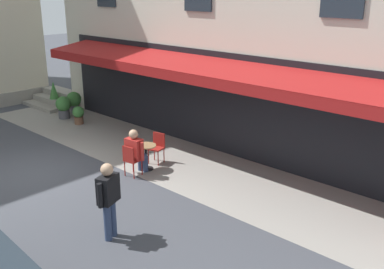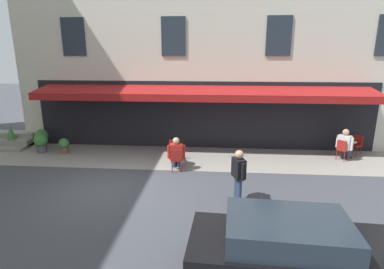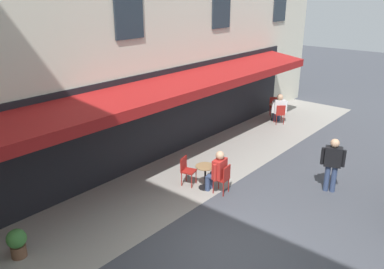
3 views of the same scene
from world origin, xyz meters
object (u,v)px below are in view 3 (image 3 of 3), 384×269
(cafe_chair_red_kerbside, at_px, (274,105))
(cafe_table_mid_terrace, at_px, (205,174))
(cafe_chair_red_near_door, at_px, (186,168))
(seated_patron_in_white, at_px, (279,108))
(seated_companion_in_red, at_px, (217,170))
(cafe_table_near_entrance, at_px, (276,110))
(cafe_chair_red_corner_right, at_px, (280,113))
(walking_pedestrian_in_black, at_px, (333,161))
(cafe_chair_red_under_awning, at_px, (224,177))
(potted_plant_entrance_left, at_px, (17,242))

(cafe_chair_red_kerbside, bearing_deg, cafe_table_mid_terrace, 14.44)
(cafe_table_mid_terrace, distance_m, cafe_chair_red_near_door, 0.63)
(seated_patron_in_white, xyz_separation_m, seated_companion_in_red, (7.06, 1.77, -0.01))
(cafe_chair_red_near_door, bearing_deg, cafe_table_mid_terrace, 105.97)
(cafe_table_near_entrance, distance_m, cafe_chair_red_corner_right, 0.63)
(walking_pedestrian_in_black, bearing_deg, seated_companion_in_red, -49.18)
(cafe_table_mid_terrace, height_order, walking_pedestrian_in_black, walking_pedestrian_in_black)
(cafe_table_near_entrance, distance_m, walking_pedestrian_in_black, 6.94)
(cafe_chair_red_under_awning, bearing_deg, potted_plant_entrance_left, -18.69)
(cafe_chair_red_under_awning, bearing_deg, cafe_chair_red_kerbside, -161.21)
(cafe_table_near_entrance, relative_size, potted_plant_entrance_left, 1.06)
(cafe_chair_red_corner_right, relative_size, potted_plant_entrance_left, 1.29)
(seated_patron_in_white, distance_m, seated_companion_in_red, 7.28)
(cafe_chair_red_kerbside, bearing_deg, cafe_chair_red_near_door, 10.02)
(seated_patron_in_white, bearing_deg, cafe_chair_red_near_door, 5.86)
(cafe_table_mid_terrace, xyz_separation_m, seated_companion_in_red, (-0.06, 0.41, 0.22))
(cafe_chair_red_near_door, bearing_deg, seated_companion_in_red, 102.78)
(cafe_table_mid_terrace, bearing_deg, cafe_chair_red_corner_right, -170.21)
(cafe_table_mid_terrace, distance_m, seated_patron_in_white, 7.25)
(cafe_table_near_entrance, bearing_deg, seated_companion_in_red, 15.64)
(seated_patron_in_white, height_order, walking_pedestrian_in_black, walking_pedestrian_in_black)
(cafe_chair_red_corner_right, distance_m, seated_companion_in_red, 7.10)
(cafe_chair_red_corner_right, relative_size, walking_pedestrian_in_black, 0.54)
(cafe_chair_red_corner_right, height_order, cafe_chair_red_under_awning, same)
(walking_pedestrian_in_black, bearing_deg, cafe_chair_red_near_door, -55.64)
(cafe_table_near_entrance, height_order, seated_companion_in_red, seated_companion_in_red)
(cafe_table_mid_terrace, relative_size, seated_companion_in_red, 0.56)
(cafe_table_near_entrance, relative_size, seated_patron_in_white, 0.55)
(cafe_chair_red_under_awning, height_order, walking_pedestrian_in_black, walking_pedestrian_in_black)
(cafe_chair_red_under_awning, distance_m, seated_patron_in_white, 7.31)
(cafe_table_mid_terrace, height_order, cafe_chair_red_under_awning, cafe_chair_red_under_awning)
(cafe_chair_red_kerbside, distance_m, seated_companion_in_red, 8.23)
(cafe_table_mid_terrace, distance_m, cafe_chair_red_under_awning, 0.63)
(cafe_chair_red_kerbside, height_order, walking_pedestrian_in_black, walking_pedestrian_in_black)
(cafe_chair_red_under_awning, bearing_deg, seated_companion_in_red, -82.06)
(cafe_table_mid_terrace, distance_m, seated_companion_in_red, 0.47)
(cafe_chair_red_corner_right, distance_m, cafe_chair_red_under_awning, 7.12)
(cafe_chair_red_kerbside, relative_size, cafe_table_mid_terrace, 1.21)
(cafe_table_near_entrance, xyz_separation_m, seated_patron_in_white, (0.29, 0.29, 0.23))
(seated_companion_in_red, relative_size, walking_pedestrian_in_black, 0.79)
(cafe_table_near_entrance, xyz_separation_m, cafe_chair_red_near_door, (7.59, 1.04, 0.06))
(cafe_chair_red_under_awning, height_order, cafe_chair_red_near_door, same)
(cafe_table_mid_terrace, xyz_separation_m, cafe_chair_red_near_door, (0.17, -0.61, 0.06))
(cafe_chair_red_corner_right, distance_m, cafe_table_mid_terrace, 7.07)
(cafe_chair_red_under_awning, bearing_deg, walking_pedestrian_in_black, 132.91)
(cafe_chair_red_kerbside, height_order, cafe_chair_red_under_awning, same)
(cafe_chair_red_corner_right, relative_size, seated_patron_in_white, 0.66)
(cafe_chair_red_near_door, relative_size, walking_pedestrian_in_black, 0.54)
(cafe_table_mid_terrace, bearing_deg, cafe_chair_red_kerbside, -165.56)
(seated_patron_in_white, bearing_deg, walking_pedestrian_in_black, 41.99)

